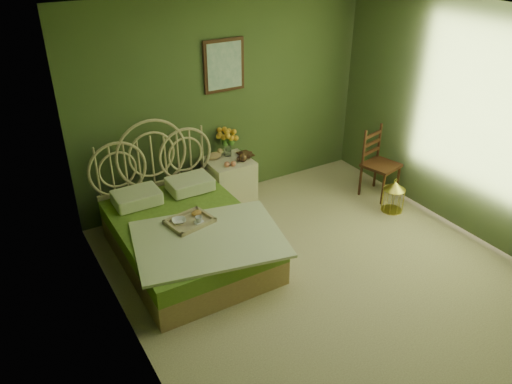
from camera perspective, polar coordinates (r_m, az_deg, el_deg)
floor at (r=5.35m, az=8.35°, el=-9.83°), size 4.50×4.50×0.00m
ceiling at (r=4.26m, az=10.93°, el=18.70°), size 4.50×4.50×0.00m
wall_back at (r=6.41m, az=-3.47°, el=10.41°), size 4.00×0.00×4.00m
wall_left at (r=3.83m, az=-14.49°, el=-3.93°), size 0.00×4.50×4.50m
wall_right at (r=6.06m, az=24.39°, el=6.79°), size 0.00×4.50×4.50m
wall_art at (r=6.24m, az=-3.67°, el=14.23°), size 0.54×0.04×0.64m
bed at (r=5.52m, az=-7.96°, el=-4.74°), size 1.67×2.11×1.30m
nightstand at (r=6.50m, az=-3.10°, el=1.78°), size 0.55×0.55×1.04m
chair at (r=6.84m, az=13.74°, el=3.79°), size 0.50×0.50×0.94m
birdcage at (r=6.59m, az=15.43°, el=-0.51°), size 0.27×0.27×0.41m
book_lower at (r=6.47m, az=-1.82°, el=4.16°), size 0.17×0.22×0.02m
book_upper at (r=6.46m, az=-1.83°, el=4.32°), size 0.24×0.25×0.02m
cereal_bowl at (r=5.31m, az=-8.80°, el=-3.29°), size 0.18×0.18×0.04m
coffee_cup at (r=5.27m, az=-6.55°, el=-3.16°), size 0.10×0.10×0.07m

